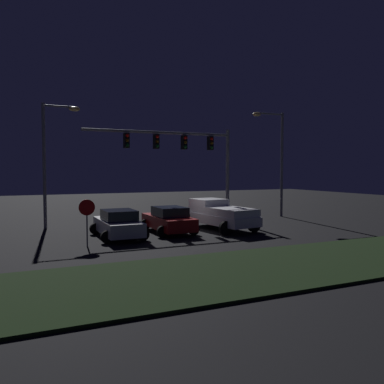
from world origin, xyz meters
The scene contains 9 objects.
ground_plane centered at (0.00, 0.00, 0.00)m, with size 80.00×80.00×0.00m, color black.
grass_median centered at (0.00, -9.40, 0.05)m, with size 24.43×5.68×0.10m, color black.
pickup_truck centered at (2.50, -0.12, 1.00)m, with size 3.38×5.63×1.80m.
car_sedan centered at (-3.83, -0.64, 0.74)m, with size 2.49×4.41×1.51m.
car_sedan_far centered at (-0.77, -0.15, 0.74)m, with size 2.52×4.42×1.51m.
traffic_signal_gantry centered at (1.76, 3.34, 5.03)m, with size 10.32×0.56×6.50m.
street_lamp_left centered at (-6.69, 4.55, 4.87)m, with size 2.30×0.44×7.73m.
street_lamp_right centered at (9.54, 3.66, 5.09)m, with size 2.81×0.44×8.04m.
stop_sign centered at (-5.75, -2.38, 1.56)m, with size 0.76×0.08×2.23m.
Camera 1 is at (-8.82, -21.18, 3.60)m, focal length 36.62 mm.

